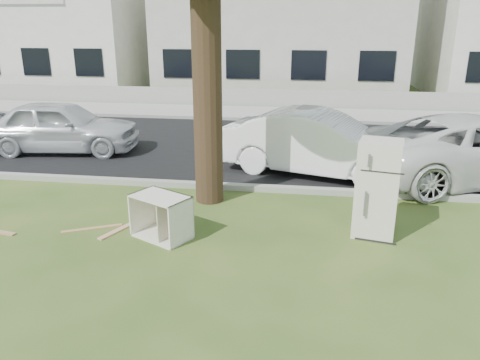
# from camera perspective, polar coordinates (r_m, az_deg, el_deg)

# --- Properties ---
(ground) EXTENTS (120.00, 120.00, 0.00)m
(ground) POSITION_cam_1_polar(r_m,az_deg,el_deg) (7.47, -3.51, -7.52)
(ground) COLOR #2F4F1C
(road) EXTENTS (120.00, 7.00, 0.01)m
(road) POSITION_cam_1_polar(r_m,az_deg,el_deg) (13.06, 1.78, 4.10)
(road) COLOR black
(road) RESTS_ON ground
(kerb_near) EXTENTS (120.00, 0.18, 0.12)m
(kerb_near) POSITION_cam_1_polar(r_m,az_deg,el_deg) (9.69, -0.61, -1.18)
(kerb_near) COLOR gray
(kerb_near) RESTS_ON ground
(kerb_far) EXTENTS (120.00, 0.18, 0.12)m
(kerb_far) POSITION_cam_1_polar(r_m,az_deg,el_deg) (16.50, 3.20, 7.16)
(kerb_far) COLOR gray
(kerb_far) RESTS_ON ground
(sidewalk) EXTENTS (120.00, 2.80, 0.01)m
(sidewalk) POSITION_cam_1_polar(r_m,az_deg,el_deg) (17.92, 3.62, 8.09)
(sidewalk) COLOR gray
(sidewalk) RESTS_ON ground
(low_wall) EXTENTS (120.00, 0.15, 0.70)m
(low_wall) POSITION_cam_1_polar(r_m,az_deg,el_deg) (19.43, 4.04, 9.95)
(low_wall) COLOR gray
(low_wall) RESTS_ON ground
(townhouse_left) EXTENTS (10.20, 8.16, 7.04)m
(townhouse_left) POSITION_cam_1_polar(r_m,az_deg,el_deg) (27.54, -22.02, 17.91)
(townhouse_left) COLOR white
(townhouse_left) RESTS_ON ground
(townhouse_center) EXTENTS (11.22, 8.16, 7.44)m
(townhouse_center) POSITION_cam_1_polar(r_m,az_deg,el_deg) (24.10, 5.19, 19.66)
(townhouse_center) COLOR beige
(townhouse_center) RESTS_ON ground
(fridge) EXTENTS (0.76, 0.72, 1.57)m
(fridge) POSITION_cam_1_polar(r_m,az_deg,el_deg) (7.72, 16.38, -1.05)
(fridge) COLOR beige
(fridge) RESTS_ON ground
(cabinet) EXTENTS (1.06, 0.92, 0.71)m
(cabinet) POSITION_cam_1_polar(r_m,az_deg,el_deg) (7.58, -9.56, -4.42)
(cabinet) COLOR silver
(cabinet) RESTS_ON ground
(plank_a) EXTENTS (0.92, 0.51, 0.02)m
(plank_a) POSITION_cam_1_polar(r_m,az_deg,el_deg) (8.27, -17.60, -5.65)
(plank_a) COLOR #AA8352
(plank_a) RESTS_ON ground
(plank_c) EXTENTS (0.46, 0.87, 0.02)m
(plank_c) POSITION_cam_1_polar(r_m,az_deg,el_deg) (8.11, -14.40, -5.83)
(plank_c) COLOR tan
(plank_c) RESTS_ON ground
(car_center) EXTENTS (4.60, 2.70, 1.43)m
(car_center) POSITION_cam_1_polar(r_m,az_deg,el_deg) (10.66, 9.63, 4.43)
(car_center) COLOR white
(car_center) RESTS_ON ground
(car_right) EXTENTS (5.62, 3.89, 1.43)m
(car_right) POSITION_cam_1_polar(r_m,az_deg,el_deg) (11.32, 27.17, 3.43)
(car_right) COLOR silver
(car_right) RESTS_ON ground
(car_left) EXTENTS (4.18, 2.07, 1.37)m
(car_left) POSITION_cam_1_polar(r_m,az_deg,el_deg) (13.29, -20.98, 6.14)
(car_left) COLOR silver
(car_left) RESTS_ON ground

